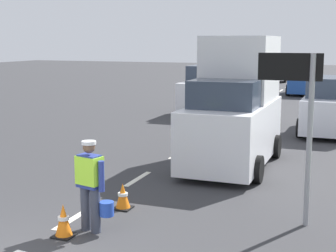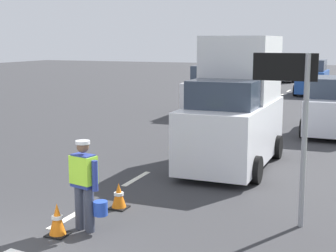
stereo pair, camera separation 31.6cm
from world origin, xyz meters
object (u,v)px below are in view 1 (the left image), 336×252
at_px(lane_direction_sign, 298,97).
at_px(delivery_truck, 235,107).
at_px(road_worker, 91,182).
at_px(car_oncoming_third, 276,69).
at_px(car_parked_far, 329,107).
at_px(car_oncoming_second, 207,91).
at_px(traffic_cone_near, 123,196).
at_px(car_outgoing_far, 305,78).
at_px(traffic_cone_far, 64,221).

relative_size(lane_direction_sign, delivery_truck, 0.70).
relative_size(road_worker, car_oncoming_third, 0.38).
bearing_deg(car_parked_far, car_oncoming_second, 150.67).
height_order(lane_direction_sign, traffic_cone_near, lane_direction_sign).
distance_m(lane_direction_sign, car_parked_far, 10.25).
relative_size(car_parked_far, car_outgoing_far, 1.12).
distance_m(traffic_cone_near, car_oncoming_second, 13.93).
distance_m(road_worker, car_oncoming_third, 35.79).
xyz_separation_m(lane_direction_sign, traffic_cone_near, (-3.37, -0.39, -2.14)).
height_order(car_oncoming_third, car_outgoing_far, car_oncoming_third).
height_order(car_oncoming_second, car_outgoing_far, car_oncoming_second).
bearing_deg(lane_direction_sign, car_parked_far, 89.94).
bearing_deg(delivery_truck, traffic_cone_near, -105.33).
bearing_deg(traffic_cone_far, delivery_truck, 75.96).
bearing_deg(lane_direction_sign, car_oncoming_third, 99.44).
relative_size(car_oncoming_third, car_parked_far, 1.02).
xyz_separation_m(road_worker, car_oncoming_third, (-2.30, 35.71, 0.13)).
height_order(lane_direction_sign, traffic_cone_far, lane_direction_sign).
xyz_separation_m(traffic_cone_near, car_oncoming_third, (-2.28, 34.40, 0.79)).
height_order(road_worker, car_oncoming_second, car_oncoming_second).
relative_size(road_worker, lane_direction_sign, 0.52).
xyz_separation_m(traffic_cone_far, car_oncoming_second, (-1.94, 15.44, 0.77)).
distance_m(delivery_truck, car_oncoming_third, 30.08).
distance_m(car_oncoming_second, car_outgoing_far, 11.02).
bearing_deg(road_worker, delivery_truck, 78.19).
xyz_separation_m(road_worker, delivery_truck, (1.22, 5.84, 0.68)).
distance_m(delivery_truck, car_parked_far, 6.42).
relative_size(road_worker, traffic_cone_near, 3.11).
bearing_deg(delivery_truck, car_parked_far, 70.41).
bearing_deg(lane_direction_sign, car_outgoing_far, 95.42).
bearing_deg(car_parked_far, traffic_cone_near, -107.78).
distance_m(traffic_cone_far, car_oncoming_third, 36.18).
bearing_deg(car_oncoming_second, car_outgoing_far, 72.16).
bearing_deg(road_worker, traffic_cone_far, -130.02).
height_order(road_worker, car_parked_far, car_parked_far).
distance_m(traffic_cone_far, car_parked_far, 12.83).
bearing_deg(lane_direction_sign, delivery_truck, 117.25).
height_order(lane_direction_sign, car_parked_far, lane_direction_sign).
bearing_deg(car_outgoing_far, delivery_truck, -89.62).
distance_m(traffic_cone_near, car_outgoing_far, 24.25).
relative_size(lane_direction_sign, traffic_cone_far, 5.38).
distance_m(road_worker, delivery_truck, 6.01).
height_order(road_worker, lane_direction_sign, lane_direction_sign).
bearing_deg(traffic_cone_near, car_oncoming_second, 99.37).
bearing_deg(car_oncoming_third, car_oncoming_second, -89.96).
height_order(road_worker, car_oncoming_third, car_oncoming_third).
bearing_deg(traffic_cone_far, car_oncoming_second, 97.17).
height_order(traffic_cone_far, delivery_truck, delivery_truck).
bearing_deg(lane_direction_sign, traffic_cone_far, -150.23).
bearing_deg(traffic_cone_far, car_oncoming_third, 93.10).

